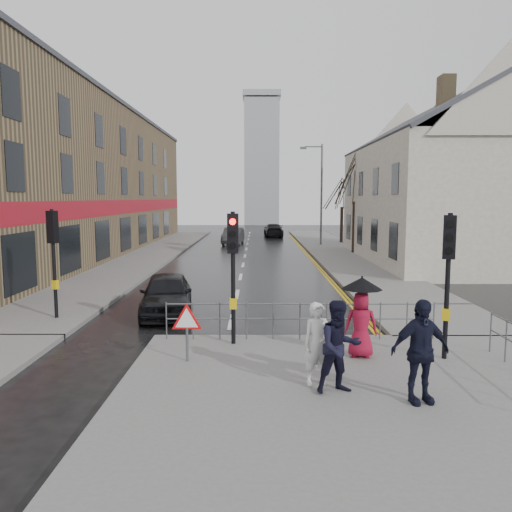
{
  "coord_description": "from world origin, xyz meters",
  "views": [
    {
      "loc": [
        0.8,
        -12.34,
        3.87
      ],
      "look_at": [
        0.78,
        4.91,
        1.87
      ],
      "focal_mm": 35.0,
      "sensor_mm": 36.0,
      "label": 1
    }
  ],
  "objects_px": {
    "pedestrian_d": "(420,351)",
    "car_mid": "(233,236)",
    "pedestrian_with_umbrella": "(361,312)",
    "pedestrian_a": "(318,344)",
    "pedestrian_b": "(339,347)",
    "car_parked": "(167,294)"
  },
  "relations": [
    {
      "from": "pedestrian_with_umbrella",
      "to": "pedestrian_d",
      "type": "xyz_separation_m",
      "value": [
        0.53,
        -2.63,
        -0.12
      ]
    },
    {
      "from": "pedestrian_a",
      "to": "car_parked",
      "type": "relative_size",
      "value": 0.41
    },
    {
      "from": "pedestrian_with_umbrella",
      "to": "pedestrian_d",
      "type": "relative_size",
      "value": 0.99
    },
    {
      "from": "pedestrian_a",
      "to": "pedestrian_with_umbrella",
      "type": "distance_m",
      "value": 2.15
    },
    {
      "from": "car_parked",
      "to": "pedestrian_b",
      "type": "bearing_deg",
      "value": -64.57
    },
    {
      "from": "pedestrian_a",
      "to": "pedestrian_b",
      "type": "xyz_separation_m",
      "value": [
        0.36,
        -0.43,
        0.07
      ]
    },
    {
      "from": "pedestrian_d",
      "to": "car_mid",
      "type": "bearing_deg",
      "value": 87.41
    },
    {
      "from": "car_parked",
      "to": "car_mid",
      "type": "distance_m",
      "value": 25.84
    },
    {
      "from": "pedestrian_a",
      "to": "car_parked",
      "type": "distance_m",
      "value": 7.87
    },
    {
      "from": "pedestrian_with_umbrella",
      "to": "pedestrian_d",
      "type": "distance_m",
      "value": 2.68
    },
    {
      "from": "pedestrian_with_umbrella",
      "to": "car_mid",
      "type": "distance_m",
      "value": 31.03
    },
    {
      "from": "pedestrian_d",
      "to": "car_mid",
      "type": "relative_size",
      "value": 0.46
    },
    {
      "from": "car_parked",
      "to": "pedestrian_d",
      "type": "bearing_deg",
      "value": -59.07
    },
    {
      "from": "pedestrian_a",
      "to": "pedestrian_with_umbrella",
      "type": "height_order",
      "value": "pedestrian_with_umbrella"
    },
    {
      "from": "pedestrian_a",
      "to": "pedestrian_b",
      "type": "distance_m",
      "value": 0.57
    },
    {
      "from": "pedestrian_with_umbrella",
      "to": "pedestrian_d",
      "type": "bearing_deg",
      "value": -78.69
    },
    {
      "from": "car_mid",
      "to": "pedestrian_with_umbrella",
      "type": "bearing_deg",
      "value": -76.48
    },
    {
      "from": "pedestrian_a",
      "to": "pedestrian_d",
      "type": "relative_size",
      "value": 0.87
    },
    {
      "from": "pedestrian_b",
      "to": "pedestrian_with_umbrella",
      "type": "height_order",
      "value": "pedestrian_with_umbrella"
    },
    {
      "from": "pedestrian_with_umbrella",
      "to": "car_parked",
      "type": "xyz_separation_m",
      "value": [
        -5.46,
        4.89,
        -0.52
      ]
    },
    {
      "from": "pedestrian_a",
      "to": "pedestrian_with_umbrella",
      "type": "xyz_separation_m",
      "value": [
        1.23,
        1.74,
        0.24
      ]
    },
    {
      "from": "pedestrian_a",
      "to": "car_mid",
      "type": "bearing_deg",
      "value": 80.35
    }
  ]
}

